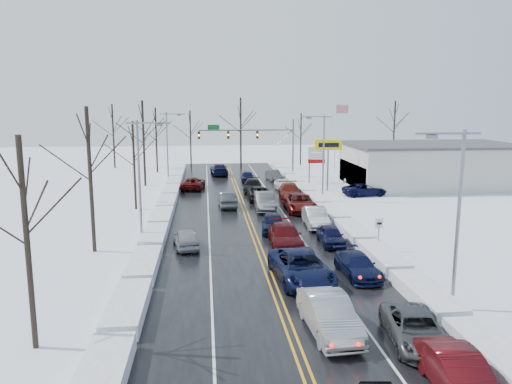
{
  "coord_description": "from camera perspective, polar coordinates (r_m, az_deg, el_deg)",
  "views": [
    {
      "loc": [
        -3.7,
        -40.49,
        10.25
      ],
      "look_at": [
        0.68,
        2.3,
        2.5
      ],
      "focal_mm": 35.0,
      "sensor_mm": 36.0,
      "label": 1
    }
  ],
  "objects": [
    {
      "name": "oncoming_car_1",
      "position": [
        60.19,
        -7.17,
        0.33
      ],
      "size": [
        3.04,
        5.49,
        1.45
      ],
      "primitive_type": "imported",
      "rotation": [
        0.0,
        0.0,
        3.02
      ],
      "color": "#4E0A0A",
      "rests_on": "ground"
    },
    {
      "name": "flagpole",
      "position": [
        73.1,
        9.19,
        6.69
      ],
      "size": [
        1.87,
        1.2,
        10.0
      ],
      "color": "silver",
      "rests_on": "ground"
    },
    {
      "name": "queued_car_16",
      "position": [
        58.71,
        3.19,
        0.14
      ],
      "size": [
        2.06,
        4.26,
        1.4
      ],
      "primitive_type": "imported",
      "rotation": [
        0.0,
        0.0,
        0.1
      ],
      "color": "white",
      "rests_on": "ground"
    },
    {
      "name": "queued_car_8",
      "position": [
        65.3,
        -0.96,
        1.18
      ],
      "size": [
        1.78,
        4.11,
        1.38
      ],
      "primitive_type": "imported",
      "rotation": [
        0.0,
        0.0,
        -0.04
      ],
      "color": "black",
      "rests_on": "ground"
    },
    {
      "name": "queued_car_2",
      "position": [
        29.55,
        5.16,
        -10.13
      ],
      "size": [
        3.4,
        6.43,
        1.72
      ],
      "primitive_type": "imported",
      "rotation": [
        0.0,
        0.0,
        0.09
      ],
      "color": "#0B1133",
      "rests_on": "ground"
    },
    {
      "name": "snow_bank_right",
      "position": [
        45.15,
        8.82,
        -3.03
      ],
      "size": [
        1.74,
        72.0,
        0.77
      ],
      "primitive_type": "cube",
      "color": "white",
      "rests_on": "ground"
    },
    {
      "name": "traffic_signal_mast",
      "position": [
        69.02,
        0.11,
        6.25
      ],
      "size": [
        13.28,
        0.39,
        8.0
      ],
      "color": "slate",
      "rests_on": "ground"
    },
    {
      "name": "oncoming_car_0",
      "position": [
        49.61,
        -3.29,
        -1.73
      ],
      "size": [
        1.85,
        4.7,
        1.52
      ],
      "primitive_type": "imported",
      "rotation": [
        0.0,
        0.0,
        3.19
      ],
      "color": "#3C3E41",
      "rests_on": "ground"
    },
    {
      "name": "dealership_building",
      "position": [
        65.15,
        19.36,
        2.94
      ],
      "size": [
        20.4,
        12.4,
        5.3
      ],
      "color": "beige",
      "rests_on": "ground"
    },
    {
      "name": "queued_car_7",
      "position": [
        57.89,
        -0.41,
        0.02
      ],
      "size": [
        2.56,
        5.16,
        1.44
      ],
      "primitive_type": "imported",
      "rotation": [
        0.0,
        0.0,
        -0.11
      ],
      "color": "black",
      "rests_on": "ground"
    },
    {
      "name": "queued_car_12",
      "position": [
        37.03,
        8.53,
        -5.97
      ],
      "size": [
        1.72,
        4.06,
        1.37
      ],
      "primitive_type": "imported",
      "rotation": [
        0.0,
        0.0,
        -0.02
      ],
      "color": "black",
      "rests_on": "ground"
    },
    {
      "name": "streetlight_nw",
      "position": [
        64.84,
        -9.95,
        5.69
      ],
      "size": [
        3.2,
        0.25,
        9.0
      ],
      "color": "slate",
      "rests_on": "ground"
    },
    {
      "name": "tree_far_a",
      "position": [
        81.81,
        -16.05,
        7.53
      ],
      "size": [
        4.0,
        4.0,
        10.0
      ],
      "color": "#2D231C",
      "rests_on": "ground"
    },
    {
      "name": "queued_car_11",
      "position": [
        30.87,
        11.47,
        -9.39
      ],
      "size": [
        2.12,
        4.68,
        1.33
      ],
      "primitive_type": "imported",
      "rotation": [
        0.0,
        0.0,
        0.06
      ],
      "color": "black",
      "rests_on": "ground"
    },
    {
      "name": "oncoming_car_3",
      "position": [
        36.2,
        -7.97,
        -6.33
      ],
      "size": [
        2.19,
        4.27,
        1.39
      ],
      "primitive_type": "imported",
      "rotation": [
        0.0,
        0.0,
        3.28
      ],
      "color": "#919498",
      "rests_on": "ground"
    },
    {
      "name": "queued_car_5",
      "position": [
        48.13,
        1.01,
        -2.08
      ],
      "size": [
        1.97,
        5.26,
        1.72
      ],
      "primitive_type": "imported",
      "rotation": [
        0.0,
        0.0,
        -0.03
      ],
      "color": "#3C3E41",
      "rests_on": "ground"
    },
    {
      "name": "queued_car_4",
      "position": [
        40.24,
        1.9,
        -4.55
      ],
      "size": [
        2.23,
        4.51,
        1.48
      ],
      "primitive_type": "imported",
      "rotation": [
        0.0,
        0.0,
        -0.11
      ],
      "color": "black",
      "rests_on": "ground"
    },
    {
      "name": "queued_car_15",
      "position": [
        53.85,
        3.87,
        -0.78
      ],
      "size": [
        2.79,
        5.77,
        1.62
      ],
      "primitive_type": "imported",
      "rotation": [
        0.0,
        0.0,
        -0.1
      ],
      "color": "#50120A",
      "rests_on": "ground"
    },
    {
      "name": "parked_car_1",
      "position": [
        60.97,
        13.91,
        0.23
      ],
      "size": [
        2.06,
        4.68,
        1.34
      ],
      "primitive_type": "imported",
      "rotation": [
        0.0,
        0.0,
        0.04
      ],
      "color": "#3C3E41",
      "rests_on": "ground"
    },
    {
      "name": "queued_car_1",
      "position": [
        23.61,
        8.3,
        -15.63
      ],
      "size": [
        2.1,
        5.27,
        1.71
      ],
      "primitive_type": "imported",
      "rotation": [
        0.0,
        0.0,
        0.06
      ],
      "color": "#929599",
      "rests_on": "ground"
    },
    {
      "name": "speed_limit_sign",
      "position": [
        35.66,
        13.88,
        -4.08
      ],
      "size": [
        0.55,
        0.09,
        2.35
      ],
      "color": "slate",
      "rests_on": "ground"
    },
    {
      "name": "queued_car_13",
      "position": [
        42.13,
        6.8,
        -3.94
      ],
      "size": [
        1.9,
        4.92,
        1.6
      ],
      "primitive_type": "imported",
      "rotation": [
        0.0,
        0.0,
        -0.04
      ],
      "color": "#97999F",
      "rests_on": "ground"
    },
    {
      "name": "tree_left_c",
      "position": [
        49.15,
        -13.83,
        4.89
      ],
      "size": [
        3.4,
        3.4,
        8.5
      ],
      "color": "#2D231C",
      "rests_on": "ground"
    },
    {
      "name": "streetlight_se",
      "position": [
        25.96,
        21.82,
        -1.5
      ],
      "size": [
        3.2,
        0.25,
        9.0
      ],
      "color": "slate",
      "rests_on": "ground"
    },
    {
      "name": "tree_far_d",
      "position": [
        82.61,
        5.16,
        7.18
      ],
      "size": [
        3.4,
        3.4,
        8.5
      ],
      "color": "#2D231C",
      "rests_on": "ground"
    },
    {
      "name": "tree_left_d",
      "position": [
        63.0,
        -12.78,
        7.31
      ],
      "size": [
        4.2,
        4.2,
        10.5
      ],
      "color": "#2D231C",
      "rests_on": "ground"
    },
    {
      "name": "streetlight_sw",
      "position": [
        37.11,
        -12.92,
        2.3
      ],
      "size": [
        3.2,
        0.25,
        9.0
      ],
      "color": "slate",
      "rests_on": "ground"
    },
    {
      "name": "road_surface",
      "position": [
        43.86,
        -0.85,
        -3.29
      ],
      "size": [
        14.0,
        84.0,
        0.01
      ],
      "primitive_type": "cube",
      "color": "black",
      "rests_on": "ground"
    },
    {
      "name": "tree_far_c",
      "position": [
        79.73,
        -1.76,
        8.36
      ],
      "size": [
        4.4,
        4.4,
        11.0
      ],
      "color": "#2D231C",
      "rests_on": "ground"
    },
    {
      "name": "queued_car_6",
      "position": [
        52.85,
        0.39,
        -0.97
      ],
      "size": [
        2.43,
        5.05,
        1.39
      ],
      "primitive_type": "imported",
      "rotation": [
        0.0,
        0.0,
        -0.02
      ],
      "color": "black",
      "rests_on": "ground"
    },
    {
      "name": "tires_plus_sign",
      "position": [
        58.48,
        8.26,
        4.95
      ],
      "size": [
        3.2,
        0.34,
        6.0
      ],
      "color": "slate",
      "rests_on": "ground"
    },
    {
      "name": "snow_bank_left",
      "position": [
        43.88,
        -10.8,
        -3.48
      ],
      "size": [
        1.74,
        72.0,
        0.77
      ],
      "primitive_type": "cube",
      "color": "white",
      "rests_on": "ground"
    },
    {
      "name": "parked_car_2",
      "position": [
        66.17,
        10.52,
        1.13
      ],
      "size": [
        1.96,
        4.16,
        1.38
      ],
      "primitive_type": "imported",
      "rotation": [
        0.0,
        0.0,
        3.06
      ],
      "color": "white",
      "rests_on": "ground"
    },
    {
      "name": "tree_left_b",
      "position": [
        35.51,
        -18.56,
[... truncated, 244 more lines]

